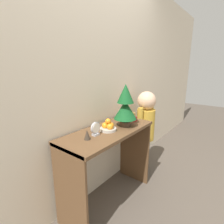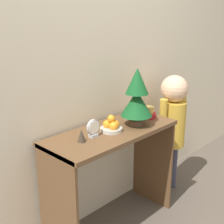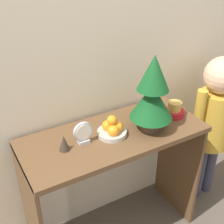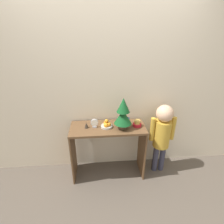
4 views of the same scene
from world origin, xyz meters
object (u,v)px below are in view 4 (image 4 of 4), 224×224
mini_tree (123,113)px  child_figure (162,131)px  singing_bowl (137,124)px  desk_clock (94,123)px  fruit_bowl (107,125)px  figurine (86,125)px

mini_tree → child_figure: mini_tree is taller
singing_bowl → desk_clock: size_ratio=0.96×
fruit_bowl → desk_clock: bearing=176.2°
fruit_bowl → figurine: size_ratio=1.87×
fruit_bowl → child_figure: bearing=0.4°
desk_clock → singing_bowl: bearing=-1.7°
mini_tree → child_figure: (0.58, 0.06, -0.33)m
figurine → desk_clock: bearing=2.5°
mini_tree → child_figure: size_ratio=0.39×
mini_tree → fruit_bowl: bearing=166.8°
desk_clock → figurine: size_ratio=1.46×
singing_bowl → child_figure: (0.38, 0.01, -0.14)m
fruit_bowl → figurine: 0.27m
singing_bowl → child_figure: bearing=1.8°
desk_clock → fruit_bowl: bearing=-3.8°
singing_bowl → desk_clock: desk_clock is taller
fruit_bowl → singing_bowl: fruit_bowl is taller
fruit_bowl → desk_clock: size_ratio=1.28×
singing_bowl → desk_clock: (-0.58, 0.02, 0.02)m
mini_tree → fruit_bowl: 0.28m
singing_bowl → child_figure: child_figure is taller
child_figure → mini_tree: bearing=-174.6°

